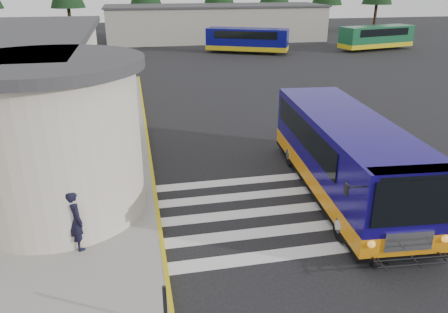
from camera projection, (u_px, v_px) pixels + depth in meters
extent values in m
plane|color=black|center=(275.00, 199.00, 15.04)|extent=(140.00, 140.00, 0.00)
cube|color=gray|center=(22.00, 172.00, 16.92)|extent=(10.00, 34.00, 0.15)
cube|color=gold|center=(151.00, 162.00, 17.86)|extent=(0.12, 34.00, 0.16)
cylinder|color=beige|center=(54.00, 143.00, 13.25)|extent=(5.20, 5.20, 4.50)
cylinder|color=#38383A|center=(41.00, 64.00, 12.35)|extent=(5.80, 5.80, 0.30)
cube|color=black|center=(88.00, 131.00, 17.87)|extent=(0.08, 1.20, 2.20)
cube|color=#38383A|center=(96.00, 100.00, 17.47)|extent=(1.20, 1.80, 0.12)
cube|color=silver|center=(294.00, 253.00, 12.04)|extent=(8.00, 0.55, 0.01)
cube|color=silver|center=(280.00, 230.00, 13.13)|extent=(8.00, 0.55, 0.01)
cube|color=silver|center=(268.00, 211.00, 14.22)|extent=(8.00, 0.55, 0.01)
cube|color=silver|center=(258.00, 195.00, 15.30)|extent=(8.00, 0.55, 0.01)
cube|color=silver|center=(249.00, 180.00, 16.39)|extent=(8.00, 0.55, 0.01)
cube|color=gray|center=(216.00, 24.00, 53.51)|extent=(26.00, 8.00, 4.00)
cube|color=#38383A|center=(216.00, 6.00, 52.72)|extent=(26.40, 8.40, 0.20)
cylinder|color=black|center=(70.00, 22.00, 57.41)|extent=(0.44, 0.44, 3.60)
cylinder|color=black|center=(147.00, 21.00, 59.31)|extent=(0.44, 0.44, 3.60)
cylinder|color=black|center=(219.00, 20.00, 61.22)|extent=(0.44, 0.44, 3.60)
cylinder|color=black|center=(274.00, 19.00, 62.74)|extent=(0.44, 0.44, 3.60)
cylinder|color=black|center=(325.00, 18.00, 64.27)|extent=(0.44, 0.44, 3.60)
cylinder|color=black|center=(375.00, 17.00, 65.79)|extent=(0.44, 0.44, 3.60)
cube|color=#120862|center=(345.00, 151.00, 14.94)|extent=(3.23, 9.12, 2.34)
cube|color=orange|center=(342.00, 175.00, 15.27)|extent=(3.26, 9.15, 0.56)
cube|color=black|center=(341.00, 183.00, 15.40)|extent=(3.25, 9.14, 0.22)
cube|color=black|center=(416.00, 203.00, 10.67)|extent=(2.18, 0.24, 1.24)
cube|color=silver|center=(409.00, 241.00, 11.07)|extent=(1.29, 0.17, 0.55)
cube|color=black|center=(303.00, 132.00, 15.35)|extent=(0.59, 6.54, 0.89)
cube|color=black|center=(371.00, 129.00, 15.64)|extent=(0.59, 6.54, 0.89)
cylinder|color=black|center=(343.00, 226.00, 12.48)|extent=(0.38, 0.98, 0.95)
cylinder|color=black|center=(415.00, 221.00, 12.73)|extent=(0.38, 0.98, 0.95)
cylinder|color=black|center=(292.00, 154.00, 17.60)|extent=(0.38, 0.98, 0.95)
cylinder|color=black|center=(344.00, 152.00, 17.85)|extent=(0.38, 0.98, 0.95)
cube|color=black|center=(346.00, 189.00, 10.48)|extent=(0.06, 0.18, 0.30)
imported|color=black|center=(76.00, 220.00, 11.72)|extent=(0.63, 0.75, 1.75)
imported|color=black|center=(40.00, 200.00, 12.98)|extent=(0.65, 0.80, 1.53)
cylinder|color=black|center=(165.00, 306.00, 9.14)|extent=(0.08, 0.08, 1.02)
cube|color=#080962|center=(247.00, 39.00, 44.31)|extent=(8.37, 5.58, 2.09)
cube|color=gold|center=(247.00, 47.00, 44.63)|extent=(8.40, 5.61, 0.45)
cube|color=black|center=(247.00, 34.00, 44.12)|extent=(6.74, 4.84, 0.73)
cube|color=#154F2D|center=(377.00, 36.00, 46.37)|extent=(8.56, 4.02, 2.11)
cube|color=gold|center=(375.00, 44.00, 46.69)|extent=(8.59, 4.05, 0.46)
cube|color=black|center=(377.00, 31.00, 46.18)|extent=(6.78, 3.67, 0.73)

